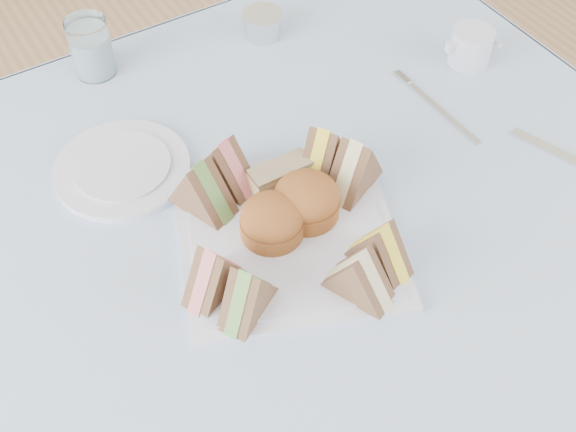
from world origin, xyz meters
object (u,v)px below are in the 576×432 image
table (321,346)px  serving_plate (288,237)px  water_glass (91,47)px  creamer_jug (471,47)px

table → serving_plate: size_ratio=3.19×
water_glass → creamer_jug: (0.53, -0.30, -0.02)m
table → water_glass: (-0.16, 0.45, 0.42)m
water_glass → creamer_jug: size_ratio=1.42×
creamer_jug → serving_plate: bearing=-151.7°
table → serving_plate: (-0.08, -0.02, 0.38)m
table → creamer_jug: 0.57m
table → water_glass: size_ratio=9.35×
table → creamer_jug: (0.37, 0.15, 0.41)m
water_glass → creamer_jug: water_glass is taller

